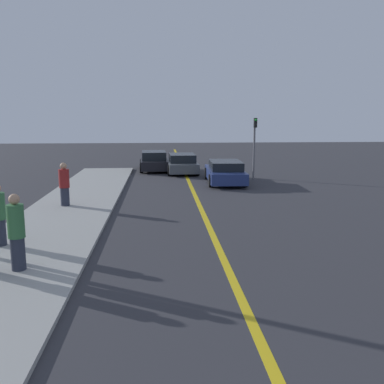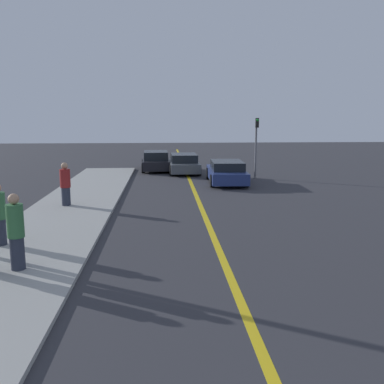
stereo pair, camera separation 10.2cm
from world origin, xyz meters
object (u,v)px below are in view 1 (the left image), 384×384
pedestrian_mid_group (17,232)px  traffic_light (254,141)px  car_near_right_lane (225,172)px  car_far_distant (154,161)px  pedestrian_by_sign (64,184)px  car_ahead_center (182,164)px

pedestrian_mid_group → traffic_light: traffic_light is taller
car_near_right_lane → traffic_light: 2.97m
pedestrian_mid_group → car_far_distant: bearing=81.5°
car_far_distant → pedestrian_by_sign: (-3.42, -12.02, 0.34)m
traffic_light → car_ahead_center: bearing=145.3°
car_far_distant → pedestrian_mid_group: size_ratio=2.48×
pedestrian_mid_group → pedestrian_by_sign: size_ratio=1.04×
car_near_right_lane → traffic_light: size_ratio=1.34×
car_near_right_lane → car_far_distant: size_ratio=1.06×
car_far_distant → pedestrian_mid_group: bearing=-100.8°
pedestrian_by_sign → traffic_light: traffic_light is taller
car_ahead_center → pedestrian_mid_group: pedestrian_mid_group is taller
car_ahead_center → pedestrian_mid_group: (-4.76, -17.85, 0.40)m
car_ahead_center → pedestrian_mid_group: bearing=-106.6°
car_far_distant → pedestrian_by_sign: bearing=-108.1°
pedestrian_by_sign → traffic_light: bearing=39.1°
car_near_right_lane → car_far_distant: bearing=125.9°
pedestrian_mid_group → car_ahead_center: bearing=75.1°
car_ahead_center → pedestrian_by_sign: size_ratio=2.48×
pedestrian_by_sign → car_far_distant: bearing=74.1°
car_far_distant → traffic_light: size_ratio=1.26×
car_ahead_center → traffic_light: traffic_light is taller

